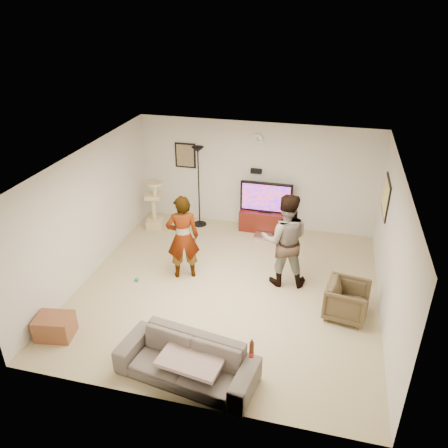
% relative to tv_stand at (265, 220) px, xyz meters
% --- Properties ---
extents(floor, '(5.50, 5.50, 0.02)m').
position_rel_tv_stand_xyz_m(floor, '(-0.29, -2.50, -0.25)').
color(floor, tan).
rests_on(floor, ground).
extents(ceiling, '(5.50, 5.50, 0.02)m').
position_rel_tv_stand_xyz_m(ceiling, '(-0.29, -2.50, 2.27)').
color(ceiling, white).
rests_on(ceiling, wall_back).
extents(wall_back, '(5.50, 0.04, 2.50)m').
position_rel_tv_stand_xyz_m(wall_back, '(-0.29, 0.25, 1.01)').
color(wall_back, silver).
rests_on(wall_back, floor).
extents(wall_front, '(5.50, 0.04, 2.50)m').
position_rel_tv_stand_xyz_m(wall_front, '(-0.29, -5.25, 1.01)').
color(wall_front, silver).
rests_on(wall_front, floor).
extents(wall_left, '(0.04, 5.50, 2.50)m').
position_rel_tv_stand_xyz_m(wall_left, '(-3.04, -2.50, 1.01)').
color(wall_left, silver).
rests_on(wall_left, floor).
extents(wall_right, '(0.04, 5.50, 2.50)m').
position_rel_tv_stand_xyz_m(wall_right, '(2.46, -2.50, 1.01)').
color(wall_right, silver).
rests_on(wall_right, floor).
extents(wall_clock, '(0.26, 0.04, 0.26)m').
position_rel_tv_stand_xyz_m(wall_clock, '(-0.29, 0.22, 1.86)').
color(wall_clock, white).
rests_on(wall_clock, wall_back).
extents(wall_speaker, '(0.25, 0.10, 0.10)m').
position_rel_tv_stand_xyz_m(wall_speaker, '(-0.29, 0.19, 1.14)').
color(wall_speaker, black).
rests_on(wall_speaker, wall_back).
extents(picture_back, '(0.42, 0.03, 0.52)m').
position_rel_tv_stand_xyz_m(picture_back, '(-1.99, 0.23, 1.36)').
color(picture_back, '#786549').
rests_on(picture_back, wall_back).
extents(picture_right, '(0.03, 0.78, 0.62)m').
position_rel_tv_stand_xyz_m(picture_right, '(2.44, -0.90, 1.26)').
color(picture_right, '#F3D068').
rests_on(picture_right, wall_right).
extents(tv_stand, '(1.17, 0.45, 0.49)m').
position_rel_tv_stand_xyz_m(tv_stand, '(0.00, 0.00, 0.00)').
color(tv_stand, '#49130C').
rests_on(tv_stand, floor).
extents(console_box, '(0.40, 0.30, 0.07)m').
position_rel_tv_stand_xyz_m(console_box, '(0.03, -0.40, -0.21)').
color(console_box, silver).
rests_on(console_box, floor).
extents(tv, '(1.19, 0.08, 0.71)m').
position_rel_tv_stand_xyz_m(tv, '(0.00, 0.00, 0.60)').
color(tv, black).
rests_on(tv, tv_stand).
extents(tv_screen, '(1.09, 0.01, 0.62)m').
position_rel_tv_stand_xyz_m(tv_screen, '(0.00, -0.04, 0.60)').
color(tv_screen, red).
rests_on(tv_screen, tv).
extents(floor_lamp, '(0.32, 0.32, 1.94)m').
position_rel_tv_stand_xyz_m(floor_lamp, '(-1.57, -0.12, 0.72)').
color(floor_lamp, black).
rests_on(floor_lamp, floor).
extents(cat_tree, '(0.45, 0.45, 1.19)m').
position_rel_tv_stand_xyz_m(cat_tree, '(-2.57, -0.50, 0.35)').
color(cat_tree, tan).
rests_on(cat_tree, floor).
extents(person_left, '(0.74, 0.62, 1.71)m').
position_rel_tv_stand_xyz_m(person_left, '(-1.22, -2.29, 0.61)').
color(person_left, gray).
rests_on(person_left, floor).
extents(person_right, '(0.99, 0.82, 1.84)m').
position_rel_tv_stand_xyz_m(person_right, '(0.68, -2.03, 0.67)').
color(person_right, teal).
rests_on(person_right, floor).
extents(sofa, '(2.12, 1.10, 0.59)m').
position_rel_tv_stand_xyz_m(sofa, '(-0.34, -4.77, 0.05)').
color(sofa, '#574F47').
rests_on(sofa, floor).
extents(throw_blanket, '(0.99, 0.82, 0.06)m').
position_rel_tv_stand_xyz_m(throw_blanket, '(-0.24, -4.77, 0.15)').
color(throw_blanket, tan).
rests_on(throw_blanket, sofa).
extents(beer_bottle, '(0.06, 0.06, 0.25)m').
position_rel_tv_stand_xyz_m(beer_bottle, '(0.59, -4.77, 0.47)').
color(beer_bottle, '#3F1E0E').
rests_on(beer_bottle, sofa).
extents(armchair, '(0.81, 0.79, 0.64)m').
position_rel_tv_stand_xyz_m(armchair, '(1.87, -2.79, 0.08)').
color(armchair, '#4A3C26').
rests_on(armchair, floor).
extents(side_table, '(0.64, 0.52, 0.38)m').
position_rel_tv_stand_xyz_m(side_table, '(-2.69, -4.47, -0.05)').
color(side_table, brown).
rests_on(side_table, floor).
extents(toy_ball, '(0.08, 0.08, 0.08)m').
position_rel_tv_stand_xyz_m(toy_ball, '(-2.06, -2.72, -0.20)').
color(toy_ball, '#0D807E').
rests_on(toy_ball, floor).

